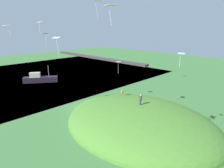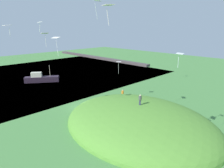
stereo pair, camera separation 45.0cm
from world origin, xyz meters
TOP-DOWN VIEW (x-y plane):
  - ground_plane at (0.00, 0.00)m, footprint 160.00×160.00m
  - lake_water at (-28.56, 0.00)m, footprint 50.39×80.00m
  - grass_hill at (11.65, 1.96)m, footprint 24.10×19.10m
  - bridge_deck_far at (-28.56, 28.78)m, footprint 45.35×1.80m
  - boat_on_lake at (-21.71, 3.25)m, footprint 6.48×8.17m
  - person_watching_kites at (11.69, 1.95)m, footprint 0.57×0.57m
  - person_on_hilltop at (1.61, 9.40)m, footprint 0.63×0.63m
  - kite_0 at (18.99, -1.73)m, footprint 0.88×1.06m
  - kite_1 at (1.39, -6.47)m, footprint 0.83×1.10m
  - kite_3 at (-0.28, -6.24)m, footprint 0.95×0.73m
  - kite_5 at (8.40, -2.91)m, footprint 1.29×1.39m
  - kite_6 at (1.27, -11.16)m, footprint 1.19×0.84m
  - kite_7 at (2.72, 6.99)m, footprint 1.10×1.07m
  - kite_8 at (16.00, -8.41)m, footprint 1.31×1.14m
  - kite_10 at (5.04, -6.91)m, footprint 1.15×0.97m

SIDE VIEW (x-z plane):
  - lake_water at x=-28.56m, z-range -0.40..0.00m
  - ground_plane at x=0.00m, z-range 0.00..0.00m
  - grass_hill at x=11.65m, z-range -3.22..3.22m
  - boat_on_lake at x=-21.71m, z-range -1.31..3.12m
  - person_on_hilltop at x=1.61m, z-range 0.20..1.85m
  - bridge_deck_far at x=-28.56m, z-range 2.69..3.39m
  - person_watching_kites at x=11.69m, z-range 3.41..4.99m
  - kite_7 at x=2.72m, z-range 6.55..8.78m
  - kite_0 at x=18.99m, z-range 10.83..12.28m
  - kite_10 at x=5.04m, z-range 11.50..13.80m
  - kite_1 at x=1.39m, z-range 12.11..14.13m
  - kite_6 at x=1.27m, z-range 13.54..14.92m
  - kite_3 at x=-0.28m, z-range 13.89..15.37m
  - kite_8 at x=16.00m, z-range 14.89..16.49m
  - kite_5 at x=8.40m, z-range 15.91..18.14m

